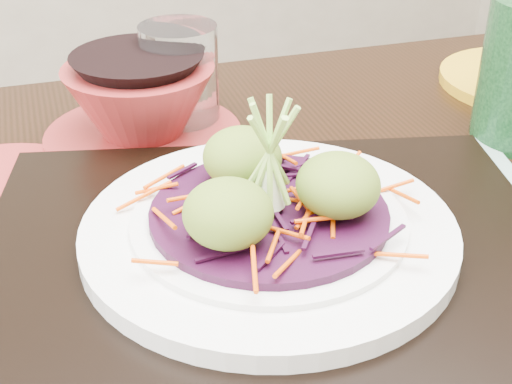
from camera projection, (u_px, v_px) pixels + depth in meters
name	position (u px, v px, depth m)	size (l,w,h in m)	color
dining_table	(275.00, 349.00, 0.57)	(1.27, 0.95, 0.73)	black
placemat	(268.00, 263.00, 0.50)	(0.46, 0.36, 0.00)	gray
serving_tray	(269.00, 250.00, 0.50)	(0.40, 0.30, 0.02)	black
white_plate	(269.00, 229.00, 0.49)	(0.26, 0.26, 0.02)	silver
cabbage_bed	(269.00, 213.00, 0.48)	(0.16, 0.16, 0.01)	black
carrot_julienne	(269.00, 203.00, 0.48)	(0.20, 0.20, 0.01)	#D74503
guacamole_scoops	(270.00, 184.00, 0.47)	(0.14, 0.13, 0.04)	olive
scallion_garnish	(270.00, 158.00, 0.46)	(0.06, 0.06, 0.09)	#94C64F
water_glass	(180.00, 80.00, 0.67)	(0.07, 0.07, 0.10)	white
terracotta_bowl_set	(142.00, 111.00, 0.65)	(0.24, 0.24, 0.08)	maroon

